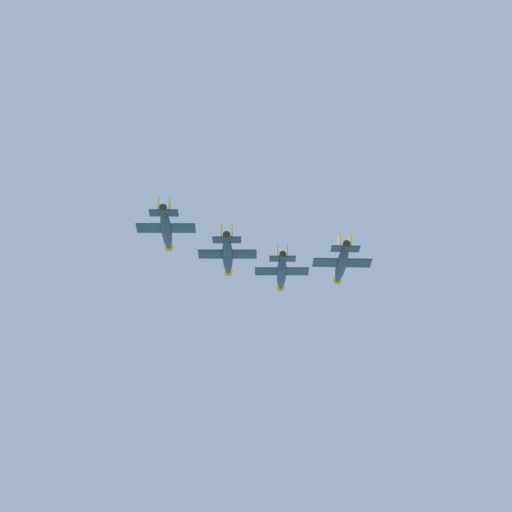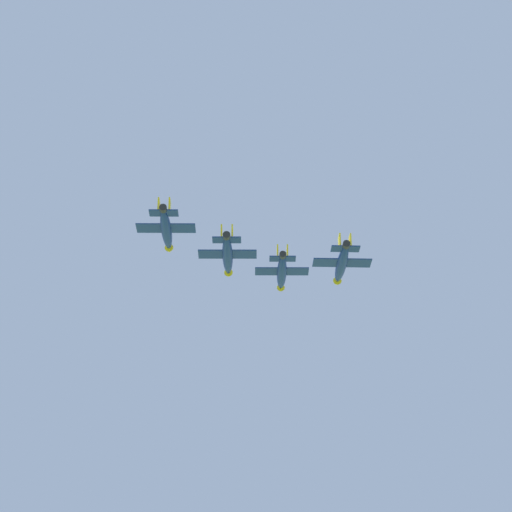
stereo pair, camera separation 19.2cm
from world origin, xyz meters
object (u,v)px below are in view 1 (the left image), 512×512
jet_left_wingman (228,255)px  jet_left_outer (166,229)px  jet_right_wingman (342,264)px  jet_lead (282,272)px

jet_left_wingman → jet_left_outer: jet_left_wingman is taller
jet_right_wingman → jet_lead: bearing=39.3°
jet_left_outer → jet_left_wingman: bearing=-39.8°
jet_left_wingman → jet_lead: bearing=-39.5°
jet_lead → jet_left_wingman: (-7.94, 14.51, -2.47)m
jet_lead → jet_right_wingman: 17.04m
jet_right_wingman → jet_left_outer: jet_left_outer is taller
jet_lead → jet_left_outer: size_ratio=1.03×
jet_lead → jet_left_outer: jet_lead is taller
jet_left_outer → jet_lead: bearing=-39.8°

